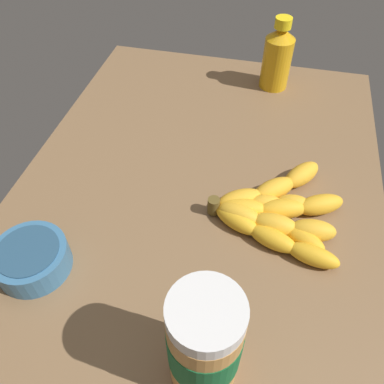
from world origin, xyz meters
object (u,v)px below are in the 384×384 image
at_px(banana_bunch, 273,212).
at_px(peanut_butter_jar, 204,344).
at_px(honey_bottle, 277,57).
at_px(small_bowl, 32,258).

height_order(banana_bunch, peanut_butter_jar, peanut_butter_jar).
xyz_separation_m(honey_bottle, small_bowl, (-0.57, 0.30, -0.05)).
relative_size(honey_bottle, small_bowl, 1.45).
bearing_deg(honey_bottle, peanut_butter_jar, 177.70).
xyz_separation_m(banana_bunch, honey_bottle, (0.39, 0.03, 0.06)).
distance_m(banana_bunch, honey_bottle, 0.40).
xyz_separation_m(banana_bunch, peanut_butter_jar, (-0.26, 0.06, 0.07)).
distance_m(banana_bunch, small_bowl, 0.37).
height_order(banana_bunch, small_bowl, small_bowl).
distance_m(peanut_butter_jar, small_bowl, 0.29).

